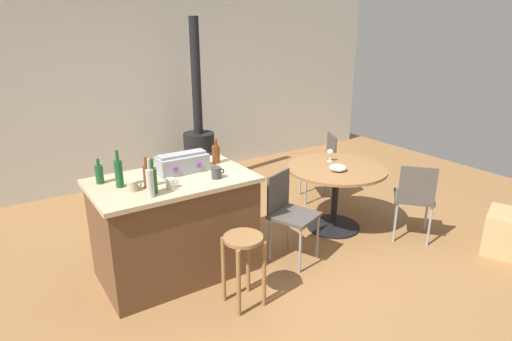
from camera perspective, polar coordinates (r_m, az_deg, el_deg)
ground_plane at (r=4.38m, az=1.91°, el=-11.55°), size 8.80×8.80×0.00m
back_wall at (r=6.46m, az=-13.45°, el=10.72°), size 8.00×0.10×2.70m
kitchen_island at (r=4.01m, az=-10.72°, el=-7.32°), size 1.41×0.85×0.94m
wooden_stool at (r=3.52m, az=-1.69°, el=-11.22°), size 0.32×0.32×0.62m
dining_table at (r=4.83m, az=10.60°, el=-1.44°), size 1.10×1.10×0.73m
folding_chair_near at (r=5.64m, az=8.77°, el=1.25°), size 0.54×0.54×0.88m
folding_chair_far at (r=4.16m, az=4.35°, el=-5.21°), size 0.52×0.52×0.88m
folding_chair_left at (r=4.80m, az=20.43°, el=-3.14°), size 0.56×0.56×0.87m
wood_stove at (r=6.20m, az=-7.59°, el=3.29°), size 0.44×0.45×2.32m
toolbox at (r=3.95m, az=-9.78°, el=0.99°), size 0.46×0.22×0.18m
bottle_0 at (r=3.85m, az=-20.17°, el=-0.42°), size 0.07×0.07×0.22m
bottle_1 at (r=3.70m, az=-17.83°, el=-0.31°), size 0.07×0.07×0.32m
bottle_2 at (r=3.42m, az=-13.94°, el=-1.56°), size 0.06×0.06×0.31m
bottle_3 at (r=4.17m, az=-5.37°, el=2.25°), size 0.08×0.08×0.24m
bottle_4 at (r=3.65m, az=-14.35°, el=-0.65°), size 0.06×0.06×0.26m
bottle_5 at (r=3.50m, az=-13.60°, el=-1.23°), size 0.07×0.07×0.29m
cup_0 at (r=3.60m, az=-11.32°, el=-1.68°), size 0.11×0.07×0.08m
cup_1 at (r=3.76m, az=-5.28°, el=-0.31°), size 0.13×0.09×0.10m
cup_2 at (r=3.61m, az=-16.10°, el=-1.97°), size 0.12×0.09×0.09m
wine_glass at (r=4.94m, az=9.87°, el=2.40°), size 0.07×0.07×0.14m
serving_bowl at (r=4.65m, az=10.87°, el=0.37°), size 0.18×0.18×0.07m
cardboard_box at (r=5.09m, az=30.36°, el=-7.13°), size 0.58×0.52×0.42m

